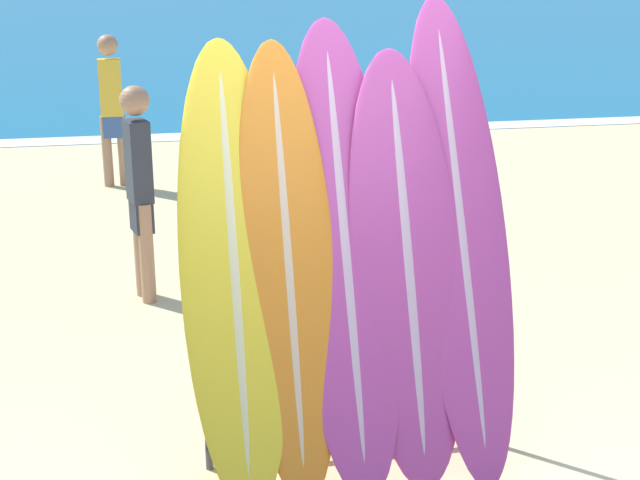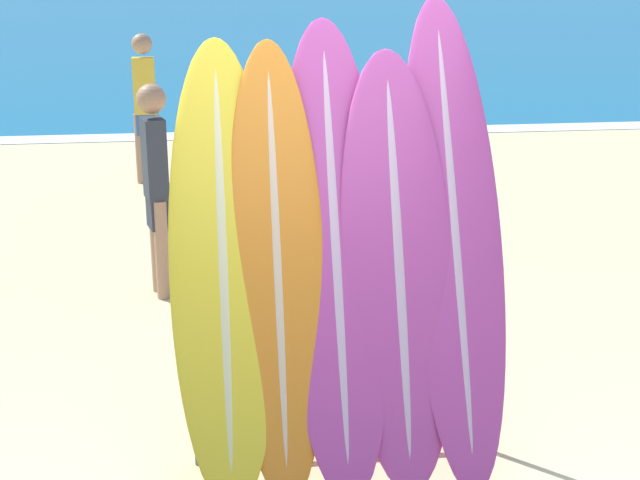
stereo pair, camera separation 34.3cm
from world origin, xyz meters
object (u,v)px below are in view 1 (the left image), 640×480
at_px(surfboard_slot_0, 234,268).
at_px(person_near_water, 140,186).
at_px(surfboard_rack, 349,369).
at_px(surfboard_slot_2, 345,250).
at_px(person_mid_beach, 112,105).
at_px(surfboard_slot_4, 460,232).
at_px(surfboard_slot_3, 407,264).
at_px(surfboard_slot_1, 288,266).

relative_size(surfboard_slot_0, person_near_water, 1.31).
distance_m(surfboard_rack, surfboard_slot_2, 0.64).
relative_size(surfboard_rack, surfboard_slot_2, 0.68).
height_order(person_near_water, person_mid_beach, person_mid_beach).
relative_size(surfboard_rack, surfboard_slot_4, 0.65).
height_order(surfboard_slot_0, surfboard_slot_3, surfboard_slot_0).
height_order(surfboard_slot_1, person_near_water, surfboard_slot_1).
bearing_deg(surfboard_slot_0, surfboard_slot_4, 2.63).
distance_m(surfboard_slot_1, surfboard_slot_3, 0.62).
xyz_separation_m(surfboard_rack, surfboard_slot_3, (0.30, 0.03, 0.56)).
bearing_deg(surfboard_rack, person_near_water, 112.24).
distance_m(surfboard_slot_2, surfboard_slot_4, 0.63).
bearing_deg(person_near_water, surfboard_slot_4, -160.51).
distance_m(surfboard_rack, surfboard_slot_1, 0.67).
bearing_deg(surfboard_slot_3, surfboard_rack, -175.22).
distance_m(surfboard_slot_3, surfboard_slot_4, 0.35).
relative_size(surfboard_slot_0, person_mid_beach, 1.25).
height_order(surfboard_slot_3, surfboard_slot_4, surfboard_slot_4).
height_order(surfboard_slot_3, person_near_water, surfboard_slot_3).
xyz_separation_m(surfboard_slot_1, person_mid_beach, (-1.03, 6.29, -0.14)).
relative_size(surfboard_rack, surfboard_slot_3, 0.72).
xyz_separation_m(surfboard_rack, surfboard_slot_0, (-0.59, 0.05, 0.59)).
relative_size(surfboard_slot_2, surfboard_slot_4, 0.96).
height_order(surfboard_rack, surfboard_slot_3, surfboard_slot_3).
height_order(surfboard_slot_1, surfboard_slot_4, surfboard_slot_4).
bearing_deg(surfboard_slot_1, surfboard_rack, -7.18).
bearing_deg(surfboard_slot_2, surfboard_slot_4, 2.28).
bearing_deg(surfboard_slot_2, surfboard_slot_3, -9.63).
bearing_deg(surfboard_rack, person_mid_beach, 102.03).
bearing_deg(surfboard_slot_1, surfboard_slot_4, 3.96).
relative_size(surfboard_slot_0, surfboard_slot_3, 1.03).
height_order(surfboard_rack, surfboard_slot_4, surfboard_slot_4).
xyz_separation_m(surfboard_slot_3, surfboard_slot_4, (0.31, 0.08, 0.13)).
height_order(surfboard_rack, person_mid_beach, person_mid_beach).
xyz_separation_m(surfboard_slot_4, person_mid_beach, (-1.96, 6.22, -0.24)).
relative_size(surfboard_slot_4, person_near_water, 1.42).
bearing_deg(surfboard_rack, surfboard_slot_2, 99.39).
height_order(surfboard_slot_0, person_near_water, surfboard_slot_0).
bearing_deg(surfboard_slot_0, surfboard_rack, -4.78).
height_order(surfboard_slot_0, surfboard_slot_2, surfboard_slot_2).
bearing_deg(person_mid_beach, surfboard_slot_2, -79.08).
height_order(surfboard_slot_0, person_mid_beach, surfboard_slot_0).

